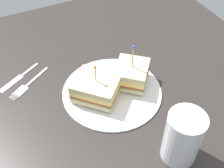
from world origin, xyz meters
TOP-DOWN VIEW (x-y plane):
  - ground_plane at (0.00, 0.00)cm, footprint 92.00×92.00cm
  - plate at (0.00, 0.00)cm, footprint 24.10×24.10cm
  - sandwich_half_front at (0.40, -4.04)cm, footprint 12.94×12.95cm
  - sandwich_half_back at (-0.58, 5.56)cm, footprint 11.32×11.21cm
  - drink_glass at (21.03, 4.64)cm, footprint 7.16×7.16cm
  - fork at (-10.94, -18.54)cm, footprint 8.17×11.58cm
  - knife at (-14.60, -19.80)cm, footprint 7.23×11.52cm

SIDE VIEW (x-z plane):
  - ground_plane at x=0.00cm, z-range -2.00..0.00cm
  - fork at x=-10.94cm, z-range 0.00..0.35cm
  - knife at x=-14.60cm, z-range 0.00..0.35cm
  - plate at x=0.00cm, z-range 0.00..0.85cm
  - sandwich_half_front at x=0.40cm, z-range -1.41..7.96cm
  - sandwich_half_back at x=-0.58cm, z-range -2.23..8.94cm
  - drink_glass at x=21.03cm, z-range -0.60..10.98cm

